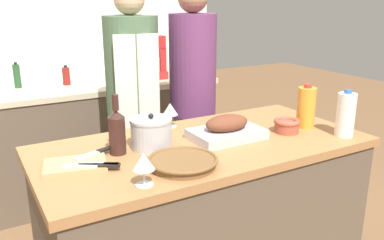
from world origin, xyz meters
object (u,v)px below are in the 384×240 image
(mixing_bowl, at_px, (287,125))
(knife_bread, at_px, (95,153))
(cutting_board, at_px, (75,165))
(wine_glass_left, at_px, (170,110))
(person_cook_guest, at_px, (193,96))
(condiment_bottle_short, at_px, (17,76))
(juice_jug, at_px, (306,107))
(knife_paring, at_px, (100,164))
(stand_mixer, at_px, (155,61))
(condiment_bottle_tall, at_px, (66,76))
(stock_pot, at_px, (151,133))
(condiment_bottle_extra, at_px, (117,70))
(milk_jug, at_px, (346,115))
(wicker_basket, at_px, (183,162))
(wine_glass_right, at_px, (144,162))
(person_cook_aproned, at_px, (134,101))
(roasting_pan, at_px, (227,130))
(knife_chef, at_px, (93,165))
(wine_bottle_green, at_px, (117,131))

(mixing_bowl, bearing_deg, knife_bread, 171.13)
(cutting_board, height_order, wine_glass_left, wine_glass_left)
(wine_glass_left, xyz_separation_m, person_cook_guest, (0.40, 0.47, -0.07))
(wine_glass_left, distance_m, condiment_bottle_short, 1.49)
(cutting_board, bearing_deg, juice_jug, -3.29)
(knife_paring, height_order, stand_mixer, stand_mixer)
(wine_glass_left, bearing_deg, condiment_bottle_tall, 99.54)
(stock_pot, distance_m, condiment_bottle_extra, 1.55)
(mixing_bowl, relative_size, milk_jug, 0.57)
(wicker_basket, xyz_separation_m, person_cook_guest, (0.60, 0.96, 0.00))
(cutting_board, height_order, milk_jug, milk_jug)
(stock_pot, xyz_separation_m, knife_paring, (-0.27, -0.12, -0.05))
(stock_pot, height_order, wine_glass_right, stock_pot)
(stock_pot, bearing_deg, person_cook_aproned, 73.68)
(roasting_pan, distance_m, wicker_basket, 0.40)
(mixing_bowl, height_order, person_cook_guest, person_cook_guest)
(person_cook_aproned, bearing_deg, knife_chef, -108.98)
(milk_jug, height_order, person_cook_guest, person_cook_guest)
(stock_pot, relative_size, person_cook_aproned, 0.12)
(milk_jug, height_order, knife_paring, milk_jug)
(wine_glass_left, relative_size, person_cook_guest, 0.08)
(juice_jug, relative_size, wine_bottle_green, 0.87)
(wine_glass_left, distance_m, knife_chef, 0.63)
(person_cook_guest, bearing_deg, cutting_board, -124.44)
(knife_bread, bearing_deg, person_cook_aproned, 58.07)
(wicker_basket, bearing_deg, person_cook_guest, 58.21)
(juice_jug, height_order, knife_paring, juice_jug)
(knife_chef, height_order, condiment_bottle_extra, condiment_bottle_extra)
(knife_chef, bearing_deg, wine_glass_left, 34.56)
(wicker_basket, xyz_separation_m, juice_jug, (0.80, 0.14, 0.08))
(wine_bottle_green, bearing_deg, person_cook_aproned, 63.77)
(juice_jug, height_order, knife_bread, juice_jug)
(wicker_basket, distance_m, knife_chef, 0.35)
(roasting_pan, bearing_deg, person_cook_aproned, 98.62)
(wicker_basket, relative_size, wine_glass_right, 2.29)
(condiment_bottle_extra, bearing_deg, condiment_bottle_tall, 172.59)
(wine_bottle_green, xyz_separation_m, wine_glass_right, (-0.02, -0.34, -0.01))
(stand_mixer, bearing_deg, condiment_bottle_extra, 167.93)
(wine_bottle_green, xyz_separation_m, condiment_bottle_short, (-0.19, 1.61, -0.01))
(condiment_bottle_tall, height_order, condiment_bottle_short, condiment_bottle_short)
(stock_pot, distance_m, mixing_bowl, 0.69)
(cutting_board, distance_m, wine_glass_right, 0.35)
(cutting_board, xyz_separation_m, knife_bread, (0.10, 0.06, 0.01))
(wine_glass_right, distance_m, person_cook_guest, 1.31)
(cutting_board, xyz_separation_m, wine_bottle_green, (0.20, 0.05, 0.09))
(mixing_bowl, distance_m, condiment_bottle_extra, 1.66)
(wine_glass_right, distance_m, condiment_bottle_extra, 1.92)
(juice_jug, height_order, condiment_bottle_tall, juice_jug)
(condiment_bottle_extra, height_order, person_cook_guest, person_cook_guest)
(wine_bottle_green, height_order, knife_paring, wine_bottle_green)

